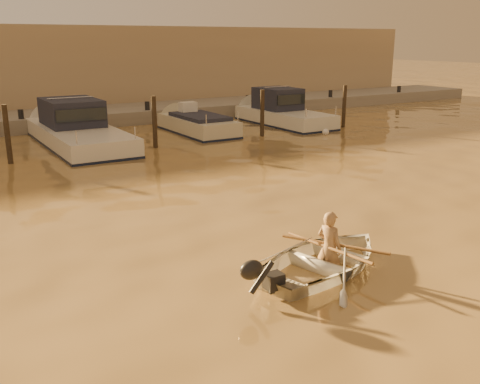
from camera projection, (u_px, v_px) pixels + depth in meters
ground_plane at (465, 274)px, 9.65m from camera, size 160.00×160.00×0.00m
dinghy at (326, 259)px, 9.77m from camera, size 3.57×2.94×0.64m
person at (329, 248)px, 9.79m from camera, size 0.45×0.58×1.39m
outboard_motor at (273, 281)px, 8.70m from camera, size 0.97×0.62×0.70m
oar_port at (334, 244)px, 9.89m from camera, size 1.01×1.90×0.13m
oar_starboard at (328, 247)px, 9.75m from camera, size 0.25×2.10×0.13m
moored_boat_2 at (78, 129)px, 21.30m from camera, size 2.56×8.47×1.75m
moored_boat_3 at (198, 128)px, 24.10m from camera, size 1.89×5.51×0.95m
moored_boat_4 at (284, 112)px, 26.41m from camera, size 2.15×6.65×1.75m
piling_1 at (8, 137)px, 17.95m from camera, size 0.18×0.18×2.20m
piling_2 at (155, 125)px, 20.61m from camera, size 0.18×0.18×2.20m
piling_3 at (262, 115)px, 23.13m from camera, size 0.18×0.18×2.20m
piling_4 at (344, 108)px, 25.49m from camera, size 0.18×0.18×2.20m
fender_c at (98, 160)px, 18.29m from camera, size 0.30×0.30×0.30m
fender_d at (215, 138)px, 22.40m from camera, size 0.30×0.30×0.30m
fender_e at (326, 132)px, 23.76m from camera, size 0.30×0.30×0.30m
quay at (100, 119)px, 27.23m from camera, size 52.00×4.00×1.00m
waterfront_building at (68, 69)px, 31.12m from camera, size 46.00×7.00×4.80m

